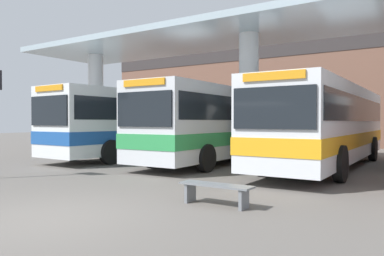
# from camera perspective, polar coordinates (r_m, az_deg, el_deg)

# --- Properties ---
(ground_plane) EXTENTS (100.00, 100.00, 0.00)m
(ground_plane) POSITION_cam_1_polar(r_m,az_deg,el_deg) (7.63, -21.09, -12.66)
(ground_plane) COLOR #605B56
(townhouse_backdrop) EXTENTS (40.00, 0.58, 8.80)m
(townhouse_backdrop) POSITION_cam_1_polar(r_m,az_deg,el_deg) (28.44, 20.70, 7.67)
(townhouse_backdrop) COLOR brown
(townhouse_backdrop) RESTS_ON ground_plane
(station_canopy) EXTENTS (21.90, 5.05, 5.42)m
(station_canopy) POSITION_cam_1_polar(r_m,az_deg,el_deg) (14.87, 8.67, 11.97)
(station_canopy) COLOR silver
(station_canopy) RESTS_ON ground_plane
(transit_bus_left_bay) EXTENTS (3.01, 10.74, 3.23)m
(transit_bus_left_bay) POSITION_cam_1_polar(r_m,az_deg,el_deg) (19.07, -7.64, 1.02)
(transit_bus_left_bay) COLOR white
(transit_bus_left_bay) RESTS_ON ground_plane
(transit_bus_center_bay) EXTENTS (2.79, 10.30, 3.20)m
(transit_bus_center_bay) POSITION_cam_1_polar(r_m,az_deg,el_deg) (16.55, 4.01, 0.97)
(transit_bus_center_bay) COLOR silver
(transit_bus_center_bay) RESTS_ON ground_plane
(transit_bus_right_bay) EXTENTS (2.70, 12.21, 3.11)m
(transit_bus_right_bay) POSITION_cam_1_polar(r_m,az_deg,el_deg) (15.69, 20.05, 0.79)
(transit_bus_right_bay) COLOR silver
(transit_bus_right_bay) RESTS_ON ground_plane
(waiting_bench_near_pillar) EXTENTS (1.64, 0.44, 0.46)m
(waiting_bench_near_pillar) POSITION_cam_1_polar(r_m,az_deg,el_deg) (8.09, 3.66, -9.35)
(waiting_bench_near_pillar) COLOR slate
(waiting_bench_near_pillar) RESTS_ON ground_plane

